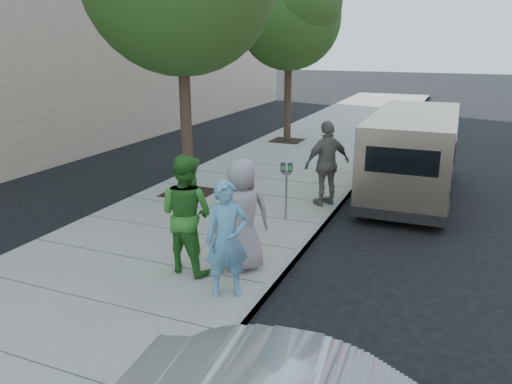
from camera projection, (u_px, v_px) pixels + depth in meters
ground at (229, 246)px, 9.93m from camera, size 120.00×120.00×0.00m
sidewalk at (185, 235)px, 10.28m from camera, size 5.00×60.00×0.15m
curb_face at (298, 254)px, 9.38m from camera, size 0.12×60.00×0.16m
tree_far at (290, 13)px, 18.17m from camera, size 3.92×3.80×6.49m
parking_meter at (286, 179)px, 10.75m from camera, size 0.27×0.16×1.26m
van at (413, 152)px, 12.83m from camera, size 2.06×5.91×2.18m
person_officer at (227, 239)px, 7.48m from camera, size 0.79×0.73×1.82m
person_green_shirt at (187, 214)px, 8.27m from camera, size 1.08×0.90×2.02m
person_gray_shirt at (242, 215)px, 8.34m from camera, size 1.13×1.04×1.94m
person_striped_polo at (327, 164)px, 11.66m from camera, size 1.16×1.20×2.01m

